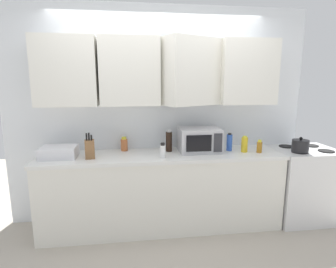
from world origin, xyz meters
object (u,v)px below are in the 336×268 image
at_px(stove_range, 302,184).
at_px(microwave, 199,140).
at_px(knife_block, 90,149).
at_px(bottle_spice_jar, 124,144).
at_px(dish_rack, 59,152).
at_px(bottle_white_jar, 163,151).
at_px(kettle, 300,146).
at_px(bottle_yellow_mustard, 244,144).
at_px(bottle_blue_cleaner, 229,142).
at_px(bottle_amber_vinegar, 259,147).
at_px(bottle_soy_dark, 169,141).

height_order(stove_range, microwave, microwave).
bearing_deg(knife_block, bottle_spice_jar, 37.64).
relative_size(stove_range, knife_block, 3.22).
xyz_separation_m(dish_rack, bottle_white_jar, (1.12, -0.17, 0.02)).
relative_size(kettle, bottle_white_jar, 1.12).
relative_size(stove_range, bottle_white_jar, 5.43).
xyz_separation_m(knife_block, bottle_white_jar, (0.78, -0.09, -0.02)).
distance_m(stove_range, bottle_yellow_mustard, 0.97).
xyz_separation_m(bottle_yellow_mustard, bottle_blue_cleaner, (-0.15, 0.09, 0.01)).
bearing_deg(bottle_amber_vinegar, knife_block, 179.43).
relative_size(microwave, dish_rack, 1.26).
relative_size(bottle_amber_vinegar, bottle_spice_jar, 0.90).
distance_m(kettle, bottle_amber_vinegar, 0.48).
relative_size(bottle_yellow_mustard, bottle_blue_cleaner, 0.89).
relative_size(bottle_amber_vinegar, bottle_white_jar, 0.90).
height_order(bottle_yellow_mustard, bottle_spice_jar, bottle_yellow_mustard).
relative_size(knife_block, bottle_white_jar, 1.68).
height_order(kettle, knife_block, knife_block).
bearing_deg(bottle_spice_jar, stove_range, -5.69).
relative_size(bottle_soy_dark, bottle_white_jar, 1.52).
distance_m(bottle_blue_cleaner, bottle_spice_jar, 1.26).
bearing_deg(bottle_yellow_mustard, bottle_soy_dark, 170.47).
xyz_separation_m(microwave, bottle_white_jar, (-0.46, -0.23, -0.06)).
relative_size(bottle_yellow_mustard, bottle_amber_vinegar, 1.25).
distance_m(bottle_soy_dark, bottle_white_jar, 0.30).
xyz_separation_m(dish_rack, knife_block, (0.34, -0.08, 0.04)).
bearing_deg(bottle_blue_cleaner, dish_rack, -178.84).
bearing_deg(bottle_amber_vinegar, kettle, -7.55).
relative_size(dish_rack, bottle_blue_cleaner, 1.78).
bearing_deg(bottle_amber_vinegar, microwave, 167.57).
bearing_deg(bottle_spice_jar, bottle_soy_dark, -10.66).
xyz_separation_m(microwave, bottle_blue_cleaner, (0.37, -0.01, -0.04)).
height_order(dish_rack, knife_block, knife_block).
relative_size(dish_rack, knife_block, 1.34).
bearing_deg(bottle_yellow_mustard, bottle_spice_jar, 170.04).
bearing_deg(dish_rack, bottle_spice_jar, 15.94).
distance_m(bottle_soy_dark, bottle_amber_vinegar, 1.06).
bearing_deg(bottle_soy_dark, bottle_spice_jar, 169.34).
bearing_deg(bottle_white_jar, bottle_yellow_mustard, 7.28).
xyz_separation_m(stove_range, knife_block, (-2.57, -0.06, 0.55)).
xyz_separation_m(bottle_blue_cleaner, bottle_white_jar, (-0.83, -0.21, -0.02)).
bearing_deg(bottle_amber_vinegar, bottle_white_jar, -176.27).
bearing_deg(bottle_blue_cleaner, bottle_yellow_mustard, -29.23).
bearing_deg(bottle_white_jar, bottle_spice_jar, 138.57).
distance_m(microwave, bottle_yellow_mustard, 0.53).
bearing_deg(kettle, microwave, 169.55).
relative_size(bottle_yellow_mustard, bottle_white_jar, 1.13).
bearing_deg(knife_block, bottle_amber_vinegar, -0.57).
bearing_deg(stove_range, bottle_soy_dark, 175.89).
height_order(knife_block, bottle_amber_vinegar, knife_block).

